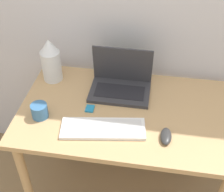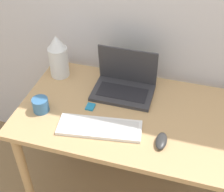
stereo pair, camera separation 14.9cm
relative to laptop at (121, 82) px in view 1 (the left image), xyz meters
The scene contains 7 objects.
desk 0.24m from the laptop, 71.69° to the right, with size 1.15×0.69×0.77m.
laptop is the anchor object (origin of this frame).
keyboard 0.34m from the laptop, 97.19° to the right, with size 0.44×0.20×0.02m.
mouse 0.43m from the laptop, 51.57° to the right, with size 0.05×0.11×0.03m.
vase 0.42m from the laptop, behind, with size 0.11×0.11×0.27m.
mp3_player 0.24m from the laptop, 125.84° to the right, with size 0.04×0.05×0.01m.
mug 0.48m from the laptop, 143.00° to the right, with size 0.09×0.09×0.08m.
Camera 1 is at (0.12, -0.88, 1.91)m, focal length 50.00 mm.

